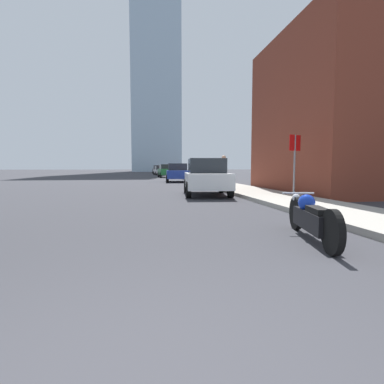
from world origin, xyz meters
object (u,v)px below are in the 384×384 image
(motorcycle, at_px, (311,217))
(parked_car_white, at_px, (206,177))
(parked_car_blue, at_px, (177,173))
(parked_car_green, at_px, (166,171))
(parked_car_silver, at_px, (160,170))
(stop_sign, at_px, (295,155))
(pedestrian, at_px, (224,170))
(parked_car_black, at_px, (158,170))

(motorcycle, height_order, parked_car_white, parked_car_white)
(parked_car_blue, bearing_deg, motorcycle, -86.68)
(parked_car_green, distance_m, parked_car_silver, 12.46)
(parked_car_white, height_order, stop_sign, stop_sign)
(parked_car_green, relative_size, parked_car_silver, 0.97)
(motorcycle, distance_m, parked_car_silver, 46.32)
(parked_car_white, distance_m, pedestrian, 3.89)
(parked_car_black, bearing_deg, pedestrian, -91.05)
(parked_car_white, xyz_separation_m, parked_car_black, (-0.12, 48.76, 0.00))
(stop_sign, bearing_deg, parked_car_white, 137.28)
(parked_car_white, relative_size, stop_sign, 1.84)
(parked_car_green, bearing_deg, parked_car_black, 86.64)
(parked_car_blue, distance_m, parked_car_silver, 24.65)
(motorcycle, relative_size, parked_car_silver, 0.59)
(parked_car_green, xyz_separation_m, pedestrian, (1.78, -21.74, 0.25))
(parked_car_blue, xyz_separation_m, parked_car_black, (-0.20, 35.75, 0.03))
(parked_car_silver, xyz_separation_m, pedestrian, (1.93, -34.20, 0.33))
(parked_car_black, bearing_deg, parked_car_white, -93.26)
(parked_car_silver, xyz_separation_m, stop_sign, (3.09, -40.34, 0.98))
(parked_car_white, xyz_separation_m, pedestrian, (1.74, 3.46, 0.26))
(parked_car_blue, bearing_deg, stop_sign, -76.46)
(parked_car_white, distance_m, parked_car_blue, 13.01)
(parked_car_white, bearing_deg, pedestrian, 69.01)
(parked_car_green, bearing_deg, pedestrian, -88.89)
(parked_car_silver, relative_size, pedestrian, 2.29)
(parked_car_silver, bearing_deg, stop_sign, -91.55)
(parked_car_blue, height_order, parked_car_silver, parked_car_blue)
(pedestrian, bearing_deg, motorcycle, -97.86)
(parked_car_blue, relative_size, parked_car_silver, 0.98)
(parked_car_blue, relative_size, stop_sign, 1.73)
(parked_car_white, xyz_separation_m, parked_car_green, (-0.03, 25.20, 0.01))
(motorcycle, bearing_deg, parked_car_blue, 102.19)
(parked_car_silver, bearing_deg, parked_car_green, -95.22)
(parked_car_silver, height_order, parked_car_black, parked_car_black)
(parked_car_silver, relative_size, stop_sign, 1.76)
(motorcycle, xyz_separation_m, parked_car_blue, (0.01, 21.67, 0.42))
(parked_car_black, height_order, stop_sign, stop_sign)
(parked_car_white, bearing_deg, stop_sign, -36.99)
(parked_car_black, relative_size, stop_sign, 1.65)
(parked_car_silver, bearing_deg, pedestrian, -92.70)
(parked_car_white, height_order, pedestrian, pedestrian)
(parked_car_white, height_order, parked_car_black, parked_car_black)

